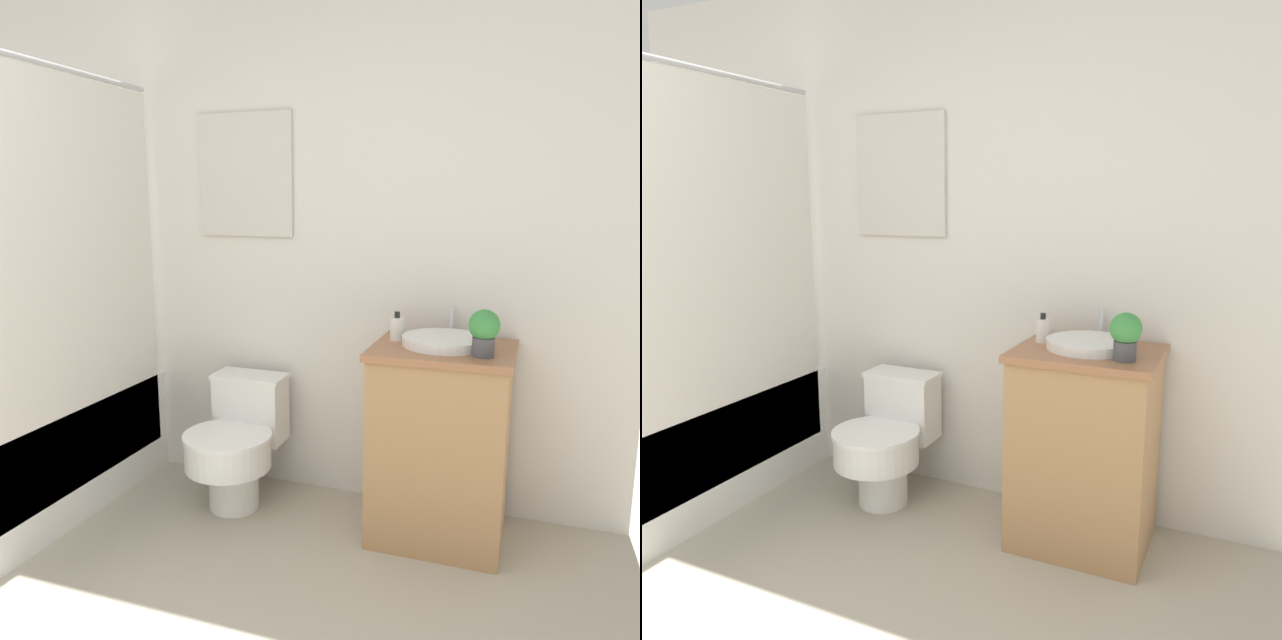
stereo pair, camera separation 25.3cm
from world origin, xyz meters
TOP-DOWN VIEW (x-y plane):
  - wall_back at (-0.00, 2.32)m, footprint 3.49×0.07m
  - shower_area at (-0.90, 1.52)m, footprint 0.67×1.54m
  - toilet at (-0.00, 2.00)m, footprint 0.41×0.55m
  - vanity at (0.95, 2.03)m, footprint 0.58×0.49m
  - sink at (0.95, 2.05)m, footprint 0.35×0.39m
  - soap_bottle at (0.74, 2.08)m, footprint 0.06×0.06m
  - potted_plant at (1.12, 1.92)m, footprint 0.12×0.12m

SIDE VIEW (x-z plane):
  - shower_area at x=-0.90m, z-range -0.68..1.30m
  - toilet at x=0.00m, z-range 0.01..0.61m
  - vanity at x=0.95m, z-range 0.00..0.84m
  - sink at x=0.95m, z-range 0.80..0.93m
  - soap_bottle at x=0.74m, z-range 0.83..0.96m
  - potted_plant at x=1.12m, z-range 0.85..1.04m
  - wall_back at x=0.00m, z-range 0.01..2.51m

